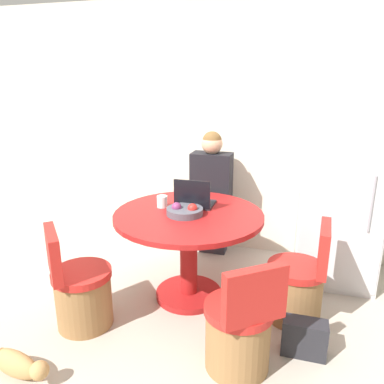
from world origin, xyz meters
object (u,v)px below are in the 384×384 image
(chair_right_side, at_px, (297,287))
(person_seated, at_px, (212,190))
(laptop, at_px, (195,200))
(fruit_bowl, at_px, (185,211))
(dining_table, at_px, (189,237))
(chair_near_left_corner, at_px, (81,293))
(cat, at_px, (18,364))
(refrigerator, at_px, (340,198))
(handbag, at_px, (304,338))
(chair_near_right_corner, at_px, (239,332))

(chair_right_side, relative_size, person_seated, 0.60)
(laptop, xyz_separation_m, fruit_bowl, (-0.02, -0.22, -0.02))
(dining_table, bearing_deg, laptop, 89.86)
(dining_table, xyz_separation_m, person_seated, (0.00, 0.83, 0.17))
(chair_right_side, bearing_deg, chair_near_left_corner, -67.53)
(cat, bearing_deg, person_seated, 77.88)
(refrigerator, height_order, chair_near_left_corner, refrigerator)
(person_seated, xyz_separation_m, handbag, (0.96, -1.30, -0.60))
(laptop, bearing_deg, fruit_bowl, 84.92)
(chair_near_right_corner, height_order, fruit_bowl, fruit_bowl)
(cat, bearing_deg, refrigerator, 52.94)
(person_seated, xyz_separation_m, cat, (-0.77, -2.02, -0.64))
(chair_near_right_corner, height_order, person_seated, person_seated)
(chair_near_right_corner, bearing_deg, handbag, 173.44)
(chair_right_side, bearing_deg, handbag, 12.27)
(refrigerator, bearing_deg, handbag, -101.70)
(chair_right_side, xyz_separation_m, cat, (-1.67, -1.13, -0.18))
(dining_table, bearing_deg, person_seated, 89.91)
(chair_near_left_corner, bearing_deg, dining_table, -90.00)
(dining_table, xyz_separation_m, laptop, (0.00, 0.18, 0.26))
(refrigerator, bearing_deg, chair_near_right_corner, -114.45)
(cat, relative_size, handbag, 1.75)
(person_seated, distance_m, laptop, 0.66)
(chair_near_right_corner, distance_m, chair_near_left_corner, 1.23)
(dining_table, distance_m, chair_near_right_corner, 0.95)
(chair_right_side, bearing_deg, dining_table, -90.00)
(fruit_bowl, bearing_deg, laptop, 84.92)
(chair_right_side, distance_m, person_seated, 1.34)
(laptop, distance_m, handbag, 1.35)
(cat, bearing_deg, chair_right_side, 42.95)
(refrigerator, relative_size, fruit_bowl, 5.31)
(refrigerator, distance_m, dining_table, 1.44)
(dining_table, distance_m, handbag, 1.15)
(chair_near_left_corner, bearing_deg, cat, 128.87)
(dining_table, xyz_separation_m, chair_near_right_corner, (0.55, -0.71, -0.29))
(dining_table, xyz_separation_m, chair_right_side, (0.90, -0.05, -0.29))
(chair_right_side, bearing_deg, laptop, -100.97)
(refrigerator, bearing_deg, fruit_bowl, -147.58)
(chair_right_side, relative_size, cat, 1.54)
(laptop, relative_size, cat, 0.60)
(person_seated, bearing_deg, dining_table, 89.91)
(chair_right_side, distance_m, cat, 2.03)
(refrigerator, distance_m, handbag, 1.39)
(dining_table, bearing_deg, refrigerator, 31.33)
(chair_right_side, height_order, chair_near_right_corner, same)
(person_seated, xyz_separation_m, fruit_bowl, (-0.02, -0.88, 0.08))
(chair_near_left_corner, bearing_deg, laptop, -82.61)
(fruit_bowl, height_order, handbag, fruit_bowl)
(chair_near_right_corner, bearing_deg, person_seated, -108.23)
(cat, xyz_separation_m, handbag, (1.74, 0.72, 0.04))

